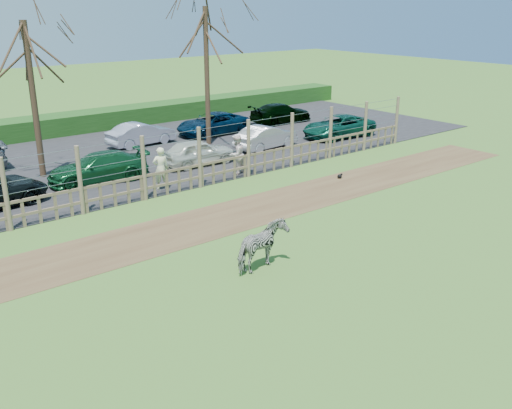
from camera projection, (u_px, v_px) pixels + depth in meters
ground at (284, 272)px, 15.95m from camera, size 120.00×120.00×0.00m
dirt_strip at (196, 226)px, 19.26m from camera, size 34.00×2.80×0.01m
asphalt at (79, 164)px, 26.61m from camera, size 44.00×13.00×0.04m
hedge at (28, 129)px, 31.59m from camera, size 46.00×2.00×1.10m
fence at (145, 180)px, 21.57m from camera, size 30.16×0.16×2.50m
tree_mid at (29, 62)px, 23.08m from camera, size 4.80×4.80×6.83m
tree_right at (206, 43)px, 28.64m from camera, size 4.80×4.80×7.35m
zebra at (262, 246)px, 15.91m from camera, size 1.77×1.08×1.39m
visitor_a at (161, 168)px, 22.70m from camera, size 0.73×0.59×1.72m
visitor_b at (237, 155)px, 24.77m from camera, size 0.98×0.84×1.72m
crow at (340, 176)px, 24.46m from camera, size 0.26×0.19×0.21m
car_3 at (98, 168)px, 23.78m from camera, size 4.31×2.19×1.20m
car_4 at (198, 152)px, 26.27m from camera, size 3.57×1.53×1.20m
car_5 at (266, 137)px, 29.23m from camera, size 3.78×1.75×1.20m
car_6 at (339, 126)px, 31.79m from camera, size 4.45×2.28×1.20m
car_11 at (141, 134)px, 29.90m from camera, size 3.74×1.57×1.20m
car_12 at (213, 124)px, 32.51m from camera, size 4.42×2.21×1.20m
car_13 at (281, 113)px, 35.63m from camera, size 4.21×1.88×1.20m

